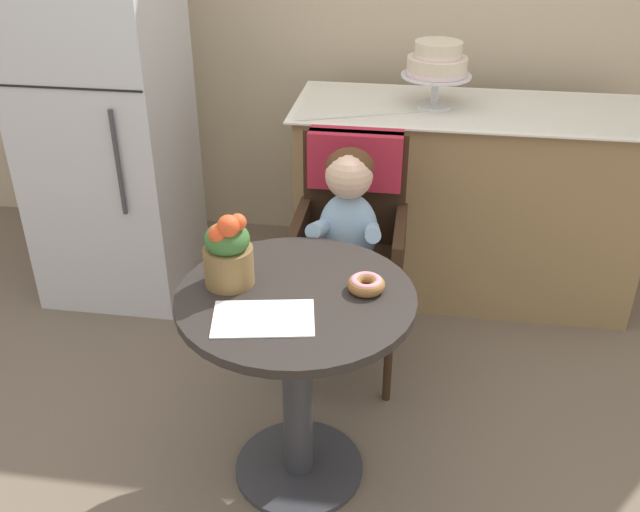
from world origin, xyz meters
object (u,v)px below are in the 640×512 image
seated_child (347,227)px  cafe_table (297,351)px  flower_vase (228,250)px  wicker_chair (352,218)px  refrigerator (106,116)px  tiered_cake_stand (437,64)px  donut_front (366,284)px

seated_child → cafe_table: bearing=-99.7°
flower_vase → seated_child: bearing=59.1°
flower_vase → cafe_table: bearing=-9.0°
wicker_chair → refrigerator: 1.23m
cafe_table → seated_child: size_ratio=0.99×
cafe_table → refrigerator: size_ratio=0.42×
cafe_table → tiered_cake_stand: tiered_cake_stand is taller
flower_vase → tiered_cake_stand: (0.58, 1.27, 0.25)m
wicker_chair → seated_child: bearing=-94.5°
seated_child → refrigerator: refrigerator is taller
flower_vase → tiered_cake_stand: tiered_cake_stand is taller
cafe_table → flower_vase: (-0.21, 0.03, 0.33)m
donut_front → tiered_cake_stand: bearing=82.2°
cafe_table → refrigerator: refrigerator is taller
cafe_table → flower_vase: flower_vase is taller
tiered_cake_stand → wicker_chair: bearing=-114.9°
seated_child → donut_front: (0.11, -0.48, 0.07)m
seated_child → flower_vase: 0.60m
refrigerator → flower_vase: bearing=-51.7°
refrigerator → tiered_cake_stand: bearing=8.0°
cafe_table → refrigerator: 1.56m
cafe_table → donut_front: size_ratio=6.34×
seated_child → refrigerator: 1.29m
cafe_table → tiered_cake_stand: (0.38, 1.30, 0.58)m
seated_child → flower_vase: size_ratio=3.00×
seated_child → refrigerator: size_ratio=0.43×
flower_vase → refrigerator: refrigerator is taller
cafe_table → tiered_cake_stand: 1.47m
tiered_cake_stand → refrigerator: size_ratio=0.18×
donut_front → seated_child: bearing=103.2°
donut_front → cafe_table: bearing=-165.8°
seated_child → refrigerator: (-1.14, 0.57, 0.17)m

